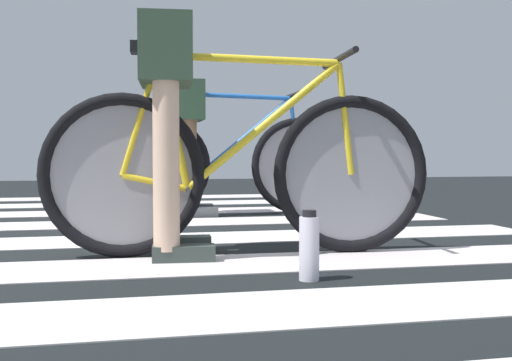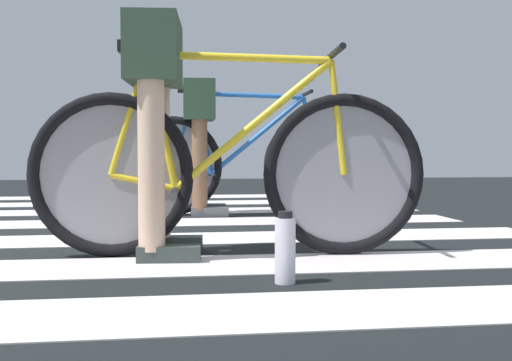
{
  "view_description": "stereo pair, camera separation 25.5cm",
  "coord_description": "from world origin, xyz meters",
  "px_view_note": "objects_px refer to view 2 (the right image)",
  "views": [
    {
      "loc": [
        0.32,
        -3.47,
        0.48
      ],
      "look_at": [
        1.02,
        -0.19,
        0.32
      ],
      "focal_mm": 43.3,
      "sensor_mm": 36.0,
      "label": 1
    },
    {
      "loc": [
        0.58,
        -3.47,
        0.48
      ],
      "look_at": [
        1.02,
        -0.19,
        0.32
      ],
      "focal_mm": 43.3,
      "sensor_mm": 36.0,
      "label": 2
    }
  ],
  "objects_px": {
    "bicycle_1_of_2": "(228,169)",
    "cyclist_2_of_2": "(200,129)",
    "bicycle_2_of_2": "(242,162)",
    "water_bottle": "(285,249)",
    "cyclist_1_of_2": "(156,104)"
  },
  "relations": [
    {
      "from": "bicycle_1_of_2",
      "to": "water_bottle",
      "type": "xyz_separation_m",
      "value": [
        0.15,
        -0.59,
        -0.27
      ]
    },
    {
      "from": "bicycle_2_of_2",
      "to": "cyclist_2_of_2",
      "type": "distance_m",
      "value": 0.39
    },
    {
      "from": "water_bottle",
      "to": "cyclist_2_of_2",
      "type": "bearing_deg",
      "value": 94.75
    },
    {
      "from": "bicycle_1_of_2",
      "to": "cyclist_2_of_2",
      "type": "distance_m",
      "value": 1.79
    },
    {
      "from": "cyclist_1_of_2",
      "to": "cyclist_2_of_2",
      "type": "relative_size",
      "value": 1.07
    },
    {
      "from": "cyclist_1_of_2",
      "to": "cyclist_2_of_2",
      "type": "distance_m",
      "value": 1.77
    },
    {
      "from": "cyclist_1_of_2",
      "to": "cyclist_2_of_2",
      "type": "bearing_deg",
      "value": 85.82
    },
    {
      "from": "cyclist_1_of_2",
      "to": "cyclist_2_of_2",
      "type": "xyz_separation_m",
      "value": [
        0.26,
        1.75,
        -0.04
      ]
    },
    {
      "from": "cyclist_1_of_2",
      "to": "water_bottle",
      "type": "bearing_deg",
      "value": -48.68
    },
    {
      "from": "bicycle_2_of_2",
      "to": "water_bottle",
      "type": "distance_m",
      "value": 2.38
    },
    {
      "from": "bicycle_2_of_2",
      "to": "water_bottle",
      "type": "height_order",
      "value": "bicycle_2_of_2"
    },
    {
      "from": "bicycle_2_of_2",
      "to": "water_bottle",
      "type": "bearing_deg",
      "value": -92.13
    },
    {
      "from": "bicycle_1_of_2",
      "to": "bicycle_2_of_2",
      "type": "distance_m",
      "value": 1.79
    },
    {
      "from": "bicycle_1_of_2",
      "to": "cyclist_1_of_2",
      "type": "height_order",
      "value": "cyclist_1_of_2"
    },
    {
      "from": "bicycle_2_of_2",
      "to": "cyclist_2_of_2",
      "type": "height_order",
      "value": "cyclist_2_of_2"
    }
  ]
}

